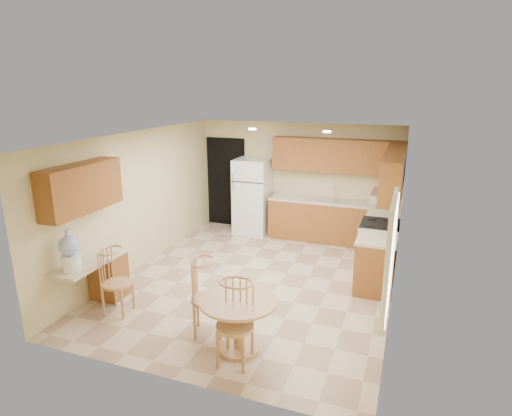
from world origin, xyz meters
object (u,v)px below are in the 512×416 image
(chair_table_a, at_px, (204,293))
(chair_desk, at_px, (112,278))
(water_crock, at_px, (70,252))
(dining_table, at_px, (239,317))
(chair_table_b, at_px, (231,320))
(refrigerator, at_px, (253,196))
(stove, at_px, (378,246))

(chair_table_a, xyz_separation_m, chair_desk, (-1.50, 0.03, -0.04))
(chair_desk, distance_m, water_crock, 0.68)
(dining_table, xyz_separation_m, chair_table_a, (-0.55, 0.15, 0.17))
(chair_table_b, xyz_separation_m, chair_desk, (-2.10, 0.52, -0.04))
(chair_table_b, relative_size, chair_desk, 1.06)
(chair_table_b, bearing_deg, dining_table, -83.48)
(refrigerator, height_order, dining_table, refrigerator)
(chair_table_a, xyz_separation_m, water_crock, (-1.95, -0.24, 0.39))
(stove, xyz_separation_m, chair_table_a, (-1.98, -2.99, 0.18))
(dining_table, xyz_separation_m, water_crock, (-2.50, -0.09, 0.56))
(stove, height_order, dining_table, stove)
(chair_table_a, distance_m, chair_desk, 1.50)
(chair_table_a, relative_size, water_crock, 1.78)
(water_crock, bearing_deg, chair_table_b, -5.60)
(refrigerator, relative_size, chair_table_b, 1.63)
(chair_table_b, distance_m, water_crock, 2.59)
(refrigerator, relative_size, dining_table, 1.73)
(chair_table_a, bearing_deg, dining_table, 54.45)
(chair_desk, relative_size, water_crock, 1.66)
(chair_table_b, relative_size, water_crock, 1.76)
(chair_table_b, height_order, chair_desk, chair_table_b)
(stove, bearing_deg, dining_table, -114.46)
(refrigerator, xyz_separation_m, chair_desk, (-0.60, -4.18, -0.25))
(water_crock, bearing_deg, stove, 39.45)
(refrigerator, xyz_separation_m, stove, (2.88, -1.22, -0.38))
(refrigerator, bearing_deg, chair_table_b, -72.34)
(dining_table, height_order, chair_table_a, chair_table_a)
(stove, relative_size, dining_table, 1.11)
(stove, height_order, chair_table_a, stove)
(stove, height_order, water_crock, water_crock)
(dining_table, relative_size, chair_table_b, 0.94)
(chair_table_a, height_order, chair_desk, chair_table_a)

